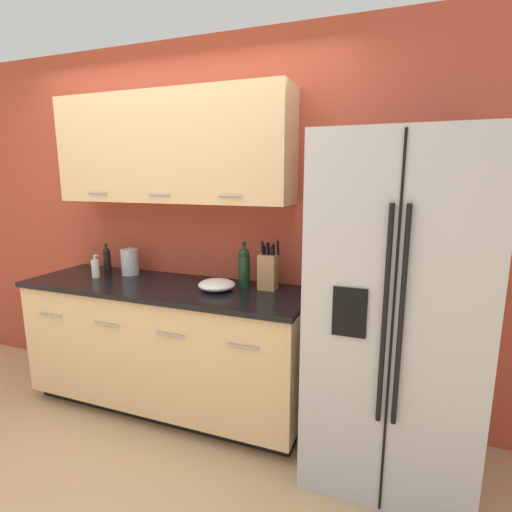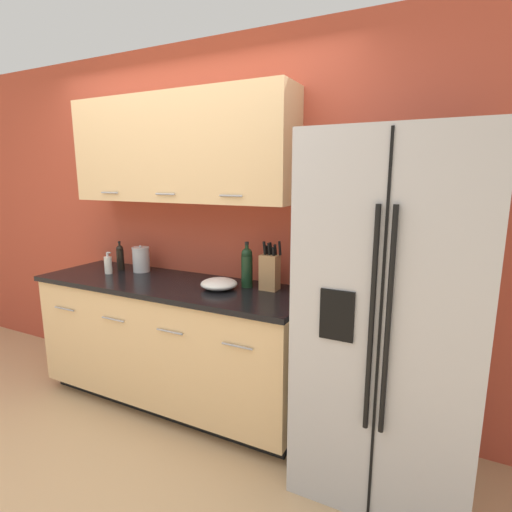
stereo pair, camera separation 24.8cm
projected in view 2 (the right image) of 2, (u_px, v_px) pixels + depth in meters
ground_plane at (53, 492)px, 2.14m from camera, size 14.00×14.00×0.00m
wall_back at (190, 208)px, 3.01m from camera, size 10.00×0.39×2.60m
counter_unit at (173, 342)px, 2.93m from camera, size 2.04×0.64×0.93m
refrigerator at (392, 316)px, 2.10m from camera, size 0.86×0.78×1.88m
knife_block at (270, 271)px, 2.62m from camera, size 0.13×0.10×0.33m
wine_bottle at (247, 266)px, 2.69m from camera, size 0.08×0.08×0.31m
soap_dispenser at (108, 265)px, 3.07m from camera, size 0.06×0.06×0.17m
oil_bottle at (120, 257)px, 3.18m from camera, size 0.06×0.06×0.23m
steel_canister at (141, 259)px, 3.13m from camera, size 0.13×0.13×0.21m
mixing_bowl at (219, 284)px, 2.65m from camera, size 0.24×0.24×0.07m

